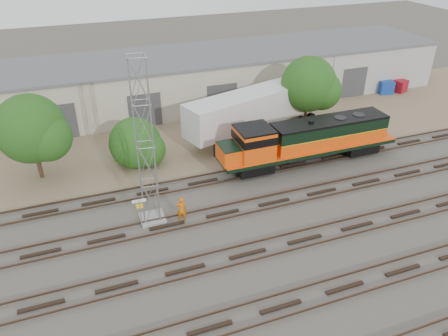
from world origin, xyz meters
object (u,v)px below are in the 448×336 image
object	(u,v)px
locomotive	(306,140)
semi_trailer	(258,107)
signal_tower	(145,148)
worker	(181,209)

from	to	relation	value
locomotive	semi_trailer	world-z (taller)	semi_trailer
locomotive	signal_tower	bearing A→B (deg)	-166.27
semi_trailer	signal_tower	bearing A→B (deg)	-158.51
locomotive	signal_tower	size ratio (longest dim) A/B	1.37
signal_tower	worker	bearing A→B (deg)	-24.07
locomotive	semi_trailer	bearing A→B (deg)	102.56
worker	semi_trailer	distance (m)	15.03
locomotive	signal_tower	world-z (taller)	signal_tower
locomotive	semi_trailer	xyz separation A→B (m)	(-1.44, 6.46, 0.63)
locomotive	worker	bearing A→B (deg)	-160.52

